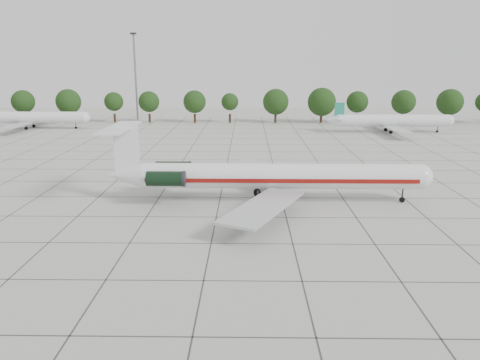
{
  "coord_description": "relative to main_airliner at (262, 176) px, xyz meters",
  "views": [
    {
      "loc": [
        3.49,
        -50.71,
        17.3
      ],
      "look_at": [
        2.66,
        3.52,
        3.5
      ],
      "focal_mm": 35.0,
      "sensor_mm": 36.0,
      "label": 1
    }
  ],
  "objects": [
    {
      "name": "tree_line",
      "position": [
        -17.12,
        78.8,
        2.59
      ],
      "size": [
        249.86,
        8.44,
        10.22
      ],
      "color": "#332114",
      "rests_on": "ground"
    },
    {
      "name": "apron_joints",
      "position": [
        -5.44,
        8.8,
        -3.38
      ],
      "size": [
        170.0,
        170.0,
        0.02
      ],
      "primitive_type": "cube",
      "color": "#383838",
      "rests_on": "ground"
    },
    {
      "name": "floodlight_mast",
      "position": [
        -35.44,
        85.8,
        10.89
      ],
      "size": [
        1.6,
        1.6,
        25.45
      ],
      "color": "slate",
      "rests_on": "ground"
    },
    {
      "name": "bg_airliner_b",
      "position": [
        -58.61,
        65.43,
        -0.48
      ],
      "size": [
        28.24,
        27.2,
        7.4
      ],
      "color": "silver",
      "rests_on": "ground"
    },
    {
      "name": "main_airliner",
      "position": [
        0.0,
        0.0,
        0.0
      ],
      "size": [
        40.97,
        32.21,
        9.6
      ],
      "rotation": [
        0.0,
        0.0,
        -0.0
      ],
      "color": "silver",
      "rests_on": "ground"
    },
    {
      "name": "ground",
      "position": [
        -5.44,
        -6.2,
        -3.39
      ],
      "size": [
        260.0,
        260.0,
        0.0
      ],
      "primitive_type": "plane",
      "color": "#B4B4AD",
      "rests_on": "ground"
    },
    {
      "name": "bg_airliner_d",
      "position": [
        34.19,
        59.97,
        -0.48
      ],
      "size": [
        28.24,
        27.2,
        7.4
      ],
      "color": "silver",
      "rests_on": "ground"
    }
  ]
}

